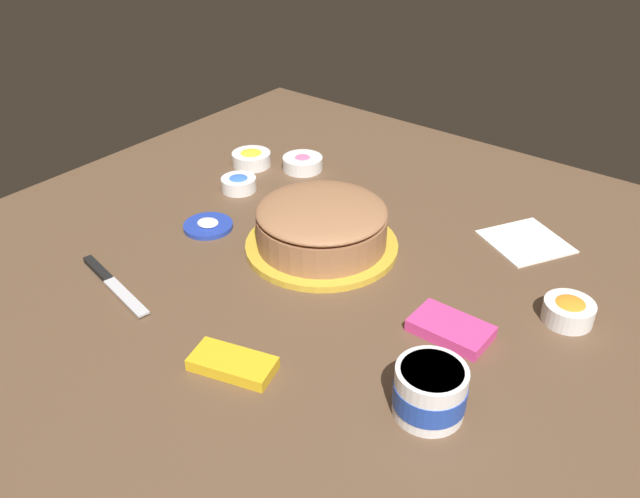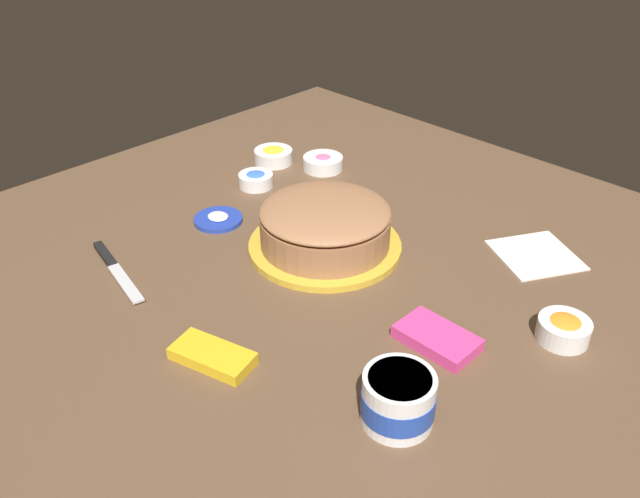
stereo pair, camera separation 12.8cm
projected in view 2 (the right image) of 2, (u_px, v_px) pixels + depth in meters
ground_plane at (317, 273)px, 1.28m from camera, size 1.54×1.54×0.00m
frosted_cake at (325, 228)px, 1.33m from camera, size 0.31×0.31×0.11m
frosting_tub at (398, 398)px, 0.94m from camera, size 0.11×0.11×0.08m
frosting_tub_lid at (218, 219)px, 1.44m from camera, size 0.11×0.11×0.02m
spreading_knife at (113, 266)px, 1.29m from camera, size 0.24×0.07×0.01m
sprinkle_bowl_pink at (323, 162)px, 1.66m from camera, size 0.10×0.10×0.03m
sprinkle_bowl_blue at (256, 179)px, 1.58m from camera, size 0.08×0.08×0.03m
sprinkle_bowl_yellow at (273, 155)px, 1.69m from camera, size 0.10×0.10×0.04m
sprinkle_bowl_orange at (564, 329)px, 1.10m from camera, size 0.09×0.09×0.04m
candy_box_lower at (437, 338)px, 1.10m from camera, size 0.13×0.08×0.02m
candy_box_upper at (213, 356)px, 1.06m from camera, size 0.15×0.10×0.02m
paper_napkin at (536, 254)px, 1.33m from camera, size 0.20×0.20×0.01m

